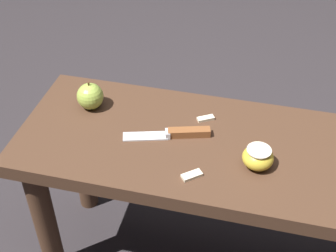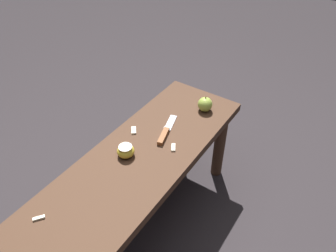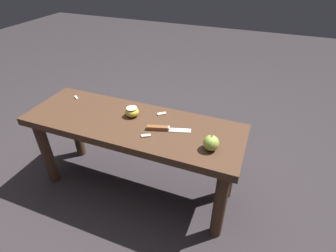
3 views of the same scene
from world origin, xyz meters
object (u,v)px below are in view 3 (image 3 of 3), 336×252
Objects in this scene: wooden_bench at (133,135)px; knife at (163,129)px; apple_whole at (211,143)px; apple_cut at (132,112)px.

knife is at bearing 177.00° from wooden_bench.
apple_whole is 1.10× the size of apple_cut.
wooden_bench is 0.20m from knife.
apple_whole is at bearing -29.83° from knife.
apple_whole reaches higher than knife.
apple_cut is at bearing -66.35° from wooden_bench.
wooden_bench is 0.12m from apple_cut.
apple_whole is at bearing 170.86° from wooden_bench.
apple_cut is at bearing 146.88° from knife.
apple_cut is (0.46, -0.12, -0.01)m from apple_whole.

